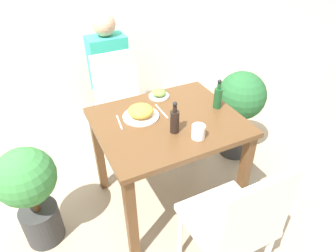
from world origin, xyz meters
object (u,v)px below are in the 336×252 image
Objects in this scene: side_plate at (159,94)px; drink_cup at (198,132)px; chair_near at (236,223)px; condiment_bottle at (218,97)px; chair_far at (122,100)px; potted_plant_left at (30,190)px; sauce_bottle at (175,121)px; person_figure at (110,77)px; food_plate at (141,112)px; potted_plant_right at (240,106)px.

drink_cup reaches higher than side_plate.
condiment_bottle is (0.35, 0.72, 0.29)m from chair_near.
potted_plant_left is (-0.83, -0.67, -0.07)m from chair_far.
sauce_bottle is (-0.05, 0.60, 0.29)m from chair_near.
person_figure is at bearing 99.24° from side_plate.
chair_near is 0.79× the size of person_figure.
sauce_bottle is 0.18× the size of person_figure.
drink_cup is at bearing -17.71° from potted_plant_left.
chair_far is 0.39m from person_figure.
food_plate is at bearing -139.07° from side_plate.
chair_far is 0.67m from food_plate.
side_plate is at bearing 13.62° from potted_plant_left.
drink_cup is 0.38m from condiment_bottle.
chair_near is 3.83× the size of food_plate.
chair_far is (-0.10, 1.46, 0.00)m from chair_near.
chair_near is at bearing -78.65° from food_plate.
chair_far is at bearing 93.64° from sauce_bottle.
drink_cup is at bearing -58.69° from food_plate.
food_plate is 1.03m from person_figure.
side_plate is 0.55m from drink_cup.
person_figure is at bearing 134.29° from potted_plant_right.
chair_near is 0.90m from food_plate.
potted_plant_left is at bearing -174.35° from potted_plant_right.
drink_cup is 0.40× the size of condiment_bottle.
drink_cup is at bearing -84.55° from person_figure.
person_figure reaches higher than food_plate.
drink_cup is (-0.00, -0.55, 0.02)m from side_plate.
food_plate is at bearing 121.31° from drink_cup.
potted_plant_right is (0.89, -0.50, -0.03)m from chair_far.
condiment_bottle is (0.30, 0.24, 0.04)m from drink_cup.
chair_near is at bearing -92.89° from side_plate.
person_figure is (-0.13, 1.37, -0.20)m from drink_cup.
food_plate is 1.13× the size of sauce_bottle.
condiment_bottle reaches higher than potted_plant_left.
side_plate is at bearing -92.89° from chair_near.
chair_far is 0.51m from side_plate.
person_figure is (-0.13, 0.81, -0.18)m from side_plate.
person_figure is at bearing 84.93° from food_plate.
drink_cup is 0.40× the size of sauce_bottle.
sauce_bottle is at bearing -86.36° from chair_far.
person_figure reaches higher than chair_near.
sauce_bottle reaches higher than potted_plant_left.
chair_near and chair_far have the same top height.
sauce_bottle is 0.96m from potted_plant_right.
person_figure reaches higher than potted_plant_left.
sauce_bottle is (-0.10, 0.12, 0.04)m from drink_cup.
person_figure is at bearing 86.55° from chair_far.
food_plate is at bearing -95.07° from person_figure.
drink_cup is 0.07× the size of person_figure.
condiment_bottle reaches higher than food_plate.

